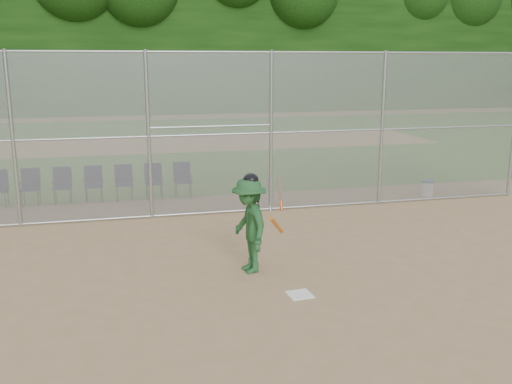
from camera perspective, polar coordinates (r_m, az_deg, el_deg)
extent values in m
plane|color=tan|center=(9.79, 3.54, -9.50)|extent=(100.00, 100.00, 0.00)
plane|color=#33671F|center=(27.03, -7.89, 4.90)|extent=(100.00, 100.00, 0.00)
plane|color=tan|center=(27.03, -7.89, 4.90)|extent=(24.00, 24.00, 0.00)
cube|color=gray|center=(14.01, -2.45, 5.82)|extent=(16.00, 0.02, 4.00)
cylinder|color=#9EA3A8|center=(13.90, -2.53, 13.82)|extent=(16.00, 0.05, 0.05)
cube|color=black|center=(43.75, -10.58, 15.05)|extent=(80.00, 5.00, 11.00)
cube|color=white|center=(9.50, 4.39, -10.18)|extent=(0.41, 0.41, 0.02)
imported|color=#205127|center=(10.22, -0.70, -3.35)|extent=(0.78, 1.19, 1.73)
ellipsoid|color=black|center=(10.02, -0.71, 1.24)|extent=(0.27, 0.30, 0.23)
cylinder|color=orange|center=(9.92, 2.08, -3.36)|extent=(0.45, 0.69, 0.50)
cylinder|color=white|center=(16.87, 16.75, 0.29)|extent=(0.33, 0.33, 0.39)
cylinder|color=#225195|center=(16.83, 16.80, 1.03)|extent=(0.35, 0.35, 0.05)
cylinder|color=#D84C14|center=(14.45, -0.99, -0.31)|extent=(0.06, 0.26, 0.84)
cylinder|color=black|center=(14.52, 0.17, -0.26)|extent=(0.06, 0.29, 0.83)
cylinder|color=#B2B2B7|center=(14.59, 1.31, -0.21)|extent=(0.06, 0.32, 0.83)
cylinder|color=#D84C14|center=(14.67, 2.44, -0.16)|extent=(0.06, 0.34, 0.82)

